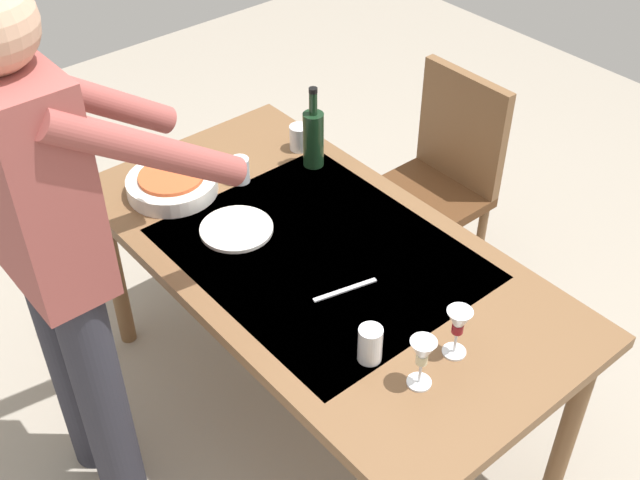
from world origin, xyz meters
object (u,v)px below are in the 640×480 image
at_px(wine_glass_right, 422,355).
at_px(wine_glass_left, 458,324).
at_px(chair_near, 440,174).
at_px(person_server, 57,247).
at_px(dining_table, 320,271).
at_px(water_cup_near_left, 370,344).
at_px(dinner_plate_near, 236,229).
at_px(water_cup_far_left, 299,138).
at_px(serving_bowl_pasta, 172,183).
at_px(wine_bottle, 313,137).
at_px(water_cup_near_right, 240,170).

bearing_deg(wine_glass_right, wine_glass_left, -84.44).
xyz_separation_m(chair_near, person_server, (0.00, 1.49, 0.43)).
xyz_separation_m(dining_table, wine_glass_right, (-0.55, 0.14, 0.18)).
relative_size(dining_table, water_cup_near_left, 15.43).
relative_size(person_server, water_cup_near_left, 16.02).
bearing_deg(dinner_plate_near, wine_glass_left, -169.97).
relative_size(water_cup_far_left, serving_bowl_pasta, 0.30).
bearing_deg(wine_bottle, water_cup_near_right, 72.30).
bearing_deg(chair_near, serving_bowl_pasta, 72.08).
bearing_deg(serving_bowl_pasta, water_cup_near_right, -114.29).
relative_size(wine_glass_right, dinner_plate_near, 0.66).
relative_size(dining_table, wine_glass_left, 10.78).
bearing_deg(water_cup_near_right, dining_table, 175.46).
distance_m(chair_near, wine_glass_right, 1.27).
relative_size(person_server, serving_bowl_pasta, 5.63).
height_order(person_server, wine_glass_right, person_server).
height_order(water_cup_near_right, serving_bowl_pasta, water_cup_near_right).
height_order(dining_table, dinner_plate_near, dinner_plate_near).
distance_m(dining_table, chair_near, 0.85).
height_order(wine_glass_left, dinner_plate_near, wine_glass_left).
xyz_separation_m(wine_glass_left, dinner_plate_near, (0.79, 0.14, -0.10)).
bearing_deg(water_cup_near_left, dining_table, -23.17).
distance_m(dining_table, water_cup_near_right, 0.48).
height_order(wine_bottle, dinner_plate_near, wine_bottle).
xyz_separation_m(person_server, water_cup_far_left, (0.25, -1.00, -0.19)).
height_order(wine_glass_left, water_cup_near_left, wine_glass_left).
bearing_deg(wine_bottle, wine_glass_left, 162.95).
xyz_separation_m(chair_near, serving_bowl_pasta, (0.32, 0.98, 0.23)).
height_order(dining_table, serving_bowl_pasta, serving_bowl_pasta).
relative_size(person_server, wine_bottle, 5.71).
bearing_deg(dinner_plate_near, chair_near, -90.71).
xyz_separation_m(water_cup_near_left, water_cup_near_right, (0.87, -0.21, -0.01)).
bearing_deg(water_cup_near_right, water_cup_near_left, 166.34).
height_order(dining_table, water_cup_near_right, water_cup_near_right).
height_order(dining_table, wine_glass_left, wine_glass_left).
relative_size(wine_bottle, wine_glass_right, 1.96).
distance_m(person_server, water_cup_near_left, 0.85).
relative_size(person_server, water_cup_far_left, 18.48).
bearing_deg(water_cup_near_left, water_cup_far_left, -28.64).
relative_size(wine_bottle, dinner_plate_near, 1.29).
bearing_deg(wine_glass_left, wine_bottle, -17.05).
distance_m(serving_bowl_pasta, dinner_plate_near, 0.31).
height_order(wine_glass_right, water_cup_near_right, wine_glass_right).
bearing_deg(wine_bottle, chair_near, -105.31).
bearing_deg(dinner_plate_near, water_cup_near_left, 176.13).
relative_size(water_cup_near_left, water_cup_near_right, 1.20).
height_order(wine_glass_left, wine_glass_right, same).
bearing_deg(wine_glass_left, dinner_plate_near, 10.03).
height_order(water_cup_far_left, dinner_plate_near, water_cup_far_left).
bearing_deg(water_cup_near_right, wine_glass_left, 178.42).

